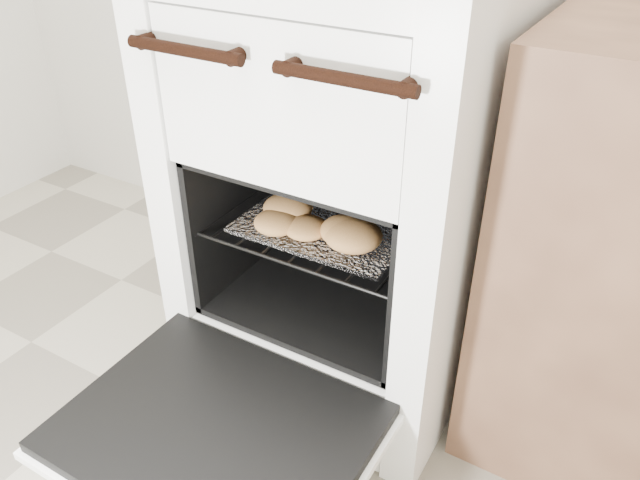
{
  "coord_description": "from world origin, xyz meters",
  "views": [
    {
      "loc": [
        0.72,
        -0.05,
        1.19
      ],
      "look_at": [
        0.12,
        0.97,
        0.45
      ],
      "focal_mm": 35.0,
      "sensor_mm": 36.0,
      "label": 1
    }
  ],
  "objects": [
    {
      "name": "stove",
      "position": [
        0.12,
        1.13,
        0.5
      ],
      "size": [
        0.67,
        0.74,
        1.03
      ],
      "color": "white",
      "rests_on": "ground"
    },
    {
      "name": "oven_rack",
      "position": [
        0.12,
        1.05,
        0.46
      ],
      "size": [
        0.49,
        0.47,
        0.01
      ],
      "color": "black",
      "rests_on": "stove"
    },
    {
      "name": "foil_sheet",
      "position": [
        0.12,
        1.03,
        0.47
      ],
      "size": [
        0.38,
        0.33,
        0.01
      ],
      "primitive_type": "cube",
      "color": "silver",
      "rests_on": "oven_rack"
    },
    {
      "name": "baked_rolls",
      "position": [
        0.13,
        0.95,
        0.5
      ],
      "size": [
        0.34,
        0.2,
        0.06
      ],
      "color": "tan",
      "rests_on": "foil_sheet"
    },
    {
      "name": "oven_door",
      "position": [
        0.12,
        0.56,
        0.22
      ],
      "size": [
        0.6,
        0.47,
        0.04
      ],
      "color": "black",
      "rests_on": "stove"
    }
  ]
}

